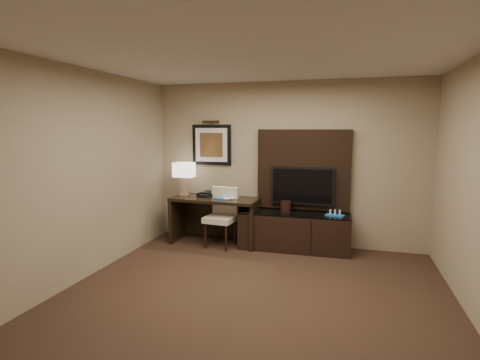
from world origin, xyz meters
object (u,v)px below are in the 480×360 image
at_px(credenza, 294,232).
at_px(ice_bucket, 286,207).
at_px(tv, 302,186).
at_px(water_bottle, 237,193).
at_px(desk_phone, 205,194).
at_px(desk_chair, 220,218).
at_px(minibar_tray, 335,213).
at_px(table_lamp, 184,178).
at_px(desk, 215,220).

bearing_deg(credenza, ice_bucket, 179.50).
relative_size(tv, ice_bucket, 5.27).
bearing_deg(water_bottle, tv, 8.77).
bearing_deg(credenza, desk_phone, 178.51).
relative_size(desk_chair, minibar_tray, 3.55).
xyz_separation_m(table_lamp, ice_bucket, (1.79, -0.07, -0.39)).
height_order(desk_chair, minibar_tray, desk_chair).
relative_size(desk, ice_bucket, 7.70).
height_order(desk, desk_phone, desk_phone).
bearing_deg(minibar_tray, table_lamp, 178.10).
height_order(desk_phone, minibar_tray, desk_phone).
distance_m(desk_chair, water_bottle, 0.49).
xyz_separation_m(water_bottle, minibar_tray, (1.59, -0.04, -0.22)).
height_order(credenza, desk_chair, desk_chair).
distance_m(desk_phone, water_bottle, 0.56).
relative_size(desk, desk_phone, 6.91).
relative_size(tv, desk_phone, 4.73).
distance_m(tv, ice_bucket, 0.44).
relative_size(tv, minibar_tray, 3.72).
bearing_deg(ice_bucket, desk, -179.71).
distance_m(desk, minibar_tray, 1.98).
xyz_separation_m(desk_phone, ice_bucket, (1.39, -0.01, -0.14)).
bearing_deg(water_bottle, minibar_tray, -1.37).
height_order(credenza, water_bottle, water_bottle).
xyz_separation_m(tv, table_lamp, (-2.02, -0.12, 0.07)).
relative_size(desk, water_bottle, 8.01).
bearing_deg(water_bottle, desk, -175.87).
relative_size(ice_bucket, minibar_tray, 0.71).
xyz_separation_m(credenza, minibar_tray, (0.63, -0.02, 0.35)).
relative_size(desk, desk_chair, 1.53).
xyz_separation_m(desk, minibar_tray, (1.96, -0.01, 0.26)).
bearing_deg(tv, desk, -172.43).
relative_size(credenza, tv, 1.75).
bearing_deg(desk_chair, tv, 21.82).
bearing_deg(desk_phone, minibar_tray, 6.65).
distance_m(desk_chair, desk_phone, 0.53).
height_order(desk, credenza, desk).
bearing_deg(desk, desk_phone, 177.00).
distance_m(tv, table_lamp, 2.03).
xyz_separation_m(table_lamp, water_bottle, (0.96, -0.05, -0.21)).
distance_m(desk_chair, ice_bucket, 1.08).
distance_m(table_lamp, desk_phone, 0.48).
bearing_deg(table_lamp, tv, 3.29).
height_order(water_bottle, minibar_tray, water_bottle).
bearing_deg(desk_chair, table_lamp, 168.93).
height_order(desk, ice_bucket, ice_bucket).
xyz_separation_m(tv, ice_bucket, (-0.23, -0.18, -0.32)).
bearing_deg(water_bottle, desk_chair, -139.87).
bearing_deg(water_bottle, credenza, -1.16).
distance_m(desk, desk_chair, 0.24).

